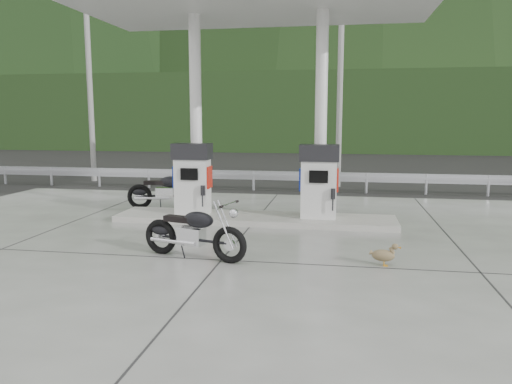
% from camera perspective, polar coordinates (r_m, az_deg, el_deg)
% --- Properties ---
extents(ground, '(160.00, 160.00, 0.00)m').
position_cam_1_polar(ground, '(10.21, -2.63, -6.34)').
color(ground, black).
rests_on(ground, ground).
extents(forecourt_apron, '(18.00, 14.00, 0.02)m').
position_cam_1_polar(forecourt_apron, '(10.21, -2.63, -6.29)').
color(forecourt_apron, slate).
rests_on(forecourt_apron, ground).
extents(pump_island, '(7.00, 1.40, 0.15)m').
position_cam_1_polar(pump_island, '(12.58, -0.18, -3.05)').
color(pump_island, gray).
rests_on(pump_island, forecourt_apron).
extents(gas_pump_left, '(0.95, 0.55, 1.80)m').
position_cam_1_polar(gas_pump_left, '(12.79, -7.27, 1.51)').
color(gas_pump_left, silver).
rests_on(gas_pump_left, pump_island).
extents(gas_pump_right, '(0.95, 0.55, 1.80)m').
position_cam_1_polar(gas_pump_right, '(12.24, 7.21, 1.20)').
color(gas_pump_right, silver).
rests_on(gas_pump_right, pump_island).
extents(canopy_column_left, '(0.30, 0.30, 5.00)m').
position_cam_1_polar(canopy_column_left, '(13.08, -6.88, 8.69)').
color(canopy_column_left, white).
rests_on(canopy_column_left, pump_island).
extents(canopy_column_right, '(0.30, 0.30, 5.00)m').
position_cam_1_polar(canopy_column_right, '(12.54, 7.43, 8.69)').
color(canopy_column_right, white).
rests_on(canopy_column_right, pump_island).
extents(canopy_roof, '(8.50, 5.00, 0.40)m').
position_cam_1_polar(canopy_roof, '(12.62, -0.20, 21.12)').
color(canopy_roof, silver).
rests_on(canopy_roof, canopy_column_left).
extents(guardrail, '(26.00, 0.16, 1.42)m').
position_cam_1_polar(guardrail, '(17.86, 2.88, 2.38)').
color(guardrail, '#AEB1B7').
rests_on(guardrail, ground).
extents(road, '(60.00, 7.00, 0.01)m').
position_cam_1_polar(road, '(21.40, 4.00, 1.48)').
color(road, black).
rests_on(road, ground).
extents(utility_pole_a, '(0.22, 0.22, 8.00)m').
position_cam_1_polar(utility_pole_a, '(21.70, -18.48, 11.75)').
color(utility_pole_a, gray).
rests_on(utility_pole_a, ground).
extents(utility_pole_b, '(0.22, 0.22, 8.00)m').
position_cam_1_polar(utility_pole_b, '(19.18, 9.60, 12.54)').
color(utility_pole_b, gray).
rests_on(utility_pole_b, ground).
extents(tree_band, '(80.00, 6.00, 6.00)m').
position_cam_1_polar(tree_band, '(39.69, 6.80, 9.01)').
color(tree_band, black).
rests_on(tree_band, ground).
extents(forested_hills, '(100.00, 40.00, 140.00)m').
position_cam_1_polar(forested_hills, '(69.71, 8.09, 6.28)').
color(forested_hills, black).
rests_on(forested_hills, ground).
extents(motorcycle_left, '(2.21, 1.08, 1.01)m').
position_cam_1_polar(motorcycle_left, '(14.54, -10.15, 0.11)').
color(motorcycle_left, black).
rests_on(motorcycle_left, forecourt_apron).
extents(motorcycle_right, '(2.12, 1.15, 0.96)m').
position_cam_1_polar(motorcycle_right, '(9.33, -7.11, -4.65)').
color(motorcycle_right, black).
rests_on(motorcycle_right, forecourt_apron).
extents(duck, '(0.50, 0.19, 0.35)m').
position_cam_1_polar(duck, '(9.16, 14.33, -7.07)').
color(duck, brown).
rests_on(duck, forecourt_apron).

